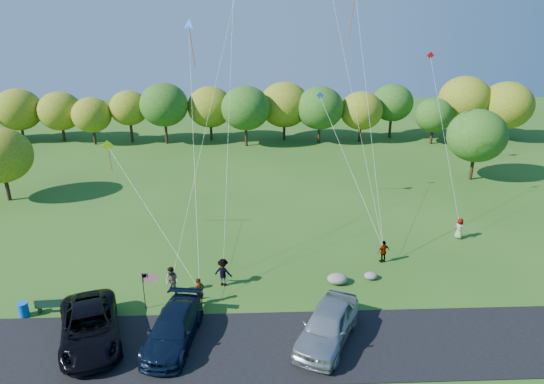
{
  "coord_description": "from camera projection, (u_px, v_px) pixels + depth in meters",
  "views": [
    {
      "loc": [
        1.12,
        -25.4,
        17.24
      ],
      "look_at": [
        2.37,
        6.0,
        5.08
      ],
      "focal_mm": 32.0,
      "sensor_mm": 36.0,
      "label": 1
    }
  ],
  "objects": [
    {
      "name": "trash_barrel",
      "position": [
        23.0,
        310.0,
        28.57
      ],
      "size": [
        0.6,
        0.6,
        0.9
      ],
      "primitive_type": "cylinder",
      "color": "blue",
      "rests_on": "ground"
    },
    {
      "name": "ground",
      "position": [
        238.0,
        304.0,
        29.85
      ],
      "size": [
        140.0,
        140.0,
        0.0
      ],
      "primitive_type": "plane",
      "color": "#275117",
      "rests_on": "ground"
    },
    {
      "name": "flyer_c",
      "position": [
        223.0,
        272.0,
        31.6
      ],
      "size": [
        1.39,
        1.06,
        1.9
      ],
      "primitive_type": "imported",
      "rotation": [
        0.0,
        0.0,
        2.82
      ],
      "color": "#4C4C59",
      "rests_on": "ground"
    },
    {
      "name": "flyer_e",
      "position": [
        459.0,
        229.0,
        38.03
      ],
      "size": [
        0.92,
        0.98,
        1.68
      ],
      "primitive_type": "imported",
      "rotation": [
        0.0,
        0.0,
        2.22
      ],
      "color": "#4C4C59",
      "rests_on": "ground"
    },
    {
      "name": "minivan_dark",
      "position": [
        90.0,
        327.0,
        26.19
      ],
      "size": [
        4.96,
        7.2,
        1.83
      ],
      "primitive_type": "imported",
      "rotation": [
        0.0,
        0.0,
        0.32
      ],
      "color": "black",
      "rests_on": "asphalt_lane"
    },
    {
      "name": "treeline",
      "position": [
        261.0,
        111.0,
        61.83
      ],
      "size": [
        75.23,
        27.55,
        8.37
      ],
      "color": "#342413",
      "rests_on": "ground"
    },
    {
      "name": "minivan_navy",
      "position": [
        173.0,
        329.0,
        26.14
      ],
      "size": [
        3.17,
        6.06,
        1.68
      ],
      "primitive_type": "imported",
      "rotation": [
        0.0,
        0.0,
        -0.15
      ],
      "color": "black",
      "rests_on": "asphalt_lane"
    },
    {
      "name": "flyer_d",
      "position": [
        384.0,
        251.0,
        34.49
      ],
      "size": [
        1.07,
        0.75,
        1.68
      ],
      "primitive_type": "imported",
      "rotation": [
        0.0,
        0.0,
        3.52
      ],
      "color": "#4C4C59",
      "rests_on": "ground"
    },
    {
      "name": "boulder_far",
      "position": [
        371.0,
        276.0,
        32.56
      ],
      "size": [
        0.89,
        0.74,
        0.46
      ],
      "primitive_type": "ellipsoid",
      "color": "slate",
      "rests_on": "ground"
    },
    {
      "name": "boulder_near",
      "position": [
        337.0,
        279.0,
        32.0
      ],
      "size": [
        1.35,
        1.05,
        0.67
      ],
      "primitive_type": "ellipsoid",
      "color": "gray",
      "rests_on": "ground"
    },
    {
      "name": "flyer_b",
      "position": [
        172.0,
        281.0,
        30.61
      ],
      "size": [
        1.14,
        1.05,
        1.89
      ],
      "primitive_type": "imported",
      "rotation": [
        0.0,
        0.0,
        -0.46
      ],
      "color": "#4C4C59",
      "rests_on": "ground"
    },
    {
      "name": "minivan_silver",
      "position": [
        328.0,
        325.0,
        26.2
      ],
      "size": [
        4.73,
        6.34,
        2.01
      ],
      "primitive_type": "imported",
      "rotation": [
        0.0,
        0.0,
        -0.46
      ],
      "color": "#A7ADB2",
      "rests_on": "asphalt_lane"
    },
    {
      "name": "asphalt_lane",
      "position": [
        236.0,
        347.0,
        26.11
      ],
      "size": [
        44.0,
        6.0,
        0.06
      ],
      "primitive_type": "cube",
      "color": "black",
      "rests_on": "ground"
    },
    {
      "name": "flag_assembly",
      "position": [
        147.0,
        282.0,
        28.83
      ],
      "size": [
        0.9,
        0.59,
        2.44
      ],
      "color": "black",
      "rests_on": "ground"
    },
    {
      "name": "park_bench",
      "position": [
        51.0,
        306.0,
        28.83
      ],
      "size": [
        1.78,
        0.49,
        0.98
      ],
      "rotation": [
        0.0,
        0.0,
        0.06
      ],
      "color": "#153A23",
      "rests_on": "ground"
    },
    {
      "name": "flyer_a",
      "position": [
        200.0,
        292.0,
        29.58
      ],
      "size": [
        0.76,
        0.76,
        1.77
      ],
      "primitive_type": "imported",
      "rotation": [
        0.0,
        0.0,
        0.8
      ],
      "color": "#4C4C59",
      "rests_on": "ground"
    }
  ]
}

